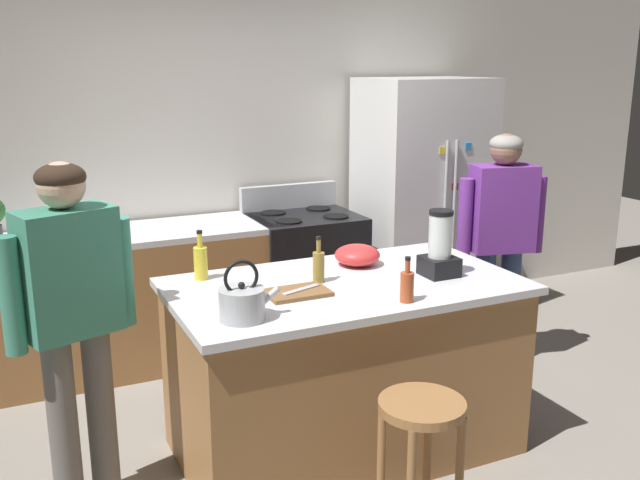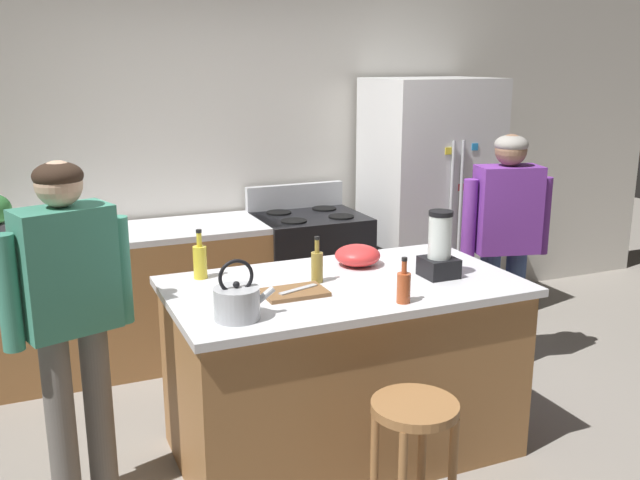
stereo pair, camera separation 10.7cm
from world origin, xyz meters
name	(u,v)px [view 2 (the right image)]	position (x,y,z in m)	size (l,w,h in m)	color
ground_plane	(342,447)	(0.00, 0.00, 0.00)	(14.00, 14.00, 0.00)	gray
back_wall	(231,152)	(0.00, 1.95, 1.35)	(8.00, 0.10, 2.70)	silver
kitchen_island	(343,367)	(0.00, 0.00, 0.46)	(1.75, 0.98, 0.92)	#9E6B3D
back_counter_run	(137,297)	(-0.80, 1.55, 0.46)	(2.00, 0.64, 0.92)	#9E6B3D
refrigerator	(428,203)	(1.42, 1.50, 0.94)	(0.90, 0.73, 1.88)	silver
stove_range	(310,275)	(0.44, 1.52, 0.47)	(0.76, 0.65, 1.10)	black
person_by_island_left	(70,303)	(-1.30, 0.08, 0.97)	(0.59, 0.33, 1.60)	#66605B
person_by_sink_right	(506,231)	(1.39, 0.52, 0.94)	(0.59, 0.31, 1.56)	#384C7A
bar_stool	(414,436)	(-0.06, -0.82, 0.52)	(0.36, 0.36, 0.66)	#9E6B3D
blender_appliance	(439,249)	(0.49, -0.10, 1.07)	(0.17, 0.17, 0.35)	black
bottle_cooking_sauce	(404,286)	(0.13, -0.38, 1.00)	(0.06, 0.06, 0.22)	#B24C26
bottle_vinegar	(317,266)	(-0.12, 0.06, 1.01)	(0.06, 0.06, 0.24)	olive
bottle_soda	(200,261)	(-0.64, 0.36, 1.02)	(0.07, 0.07, 0.26)	yellow
mixing_bowl	(358,255)	(0.20, 0.25, 0.98)	(0.25, 0.25, 0.11)	red
tea_kettle	(237,302)	(-0.64, -0.28, 1.00)	(0.28, 0.20, 0.27)	#B7BABF
cutting_board	(294,292)	(-0.29, -0.07, 0.93)	(0.30, 0.20, 0.02)	brown
chef_knife	(298,289)	(-0.27, -0.07, 0.95)	(0.22, 0.03, 0.01)	#B7BABF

